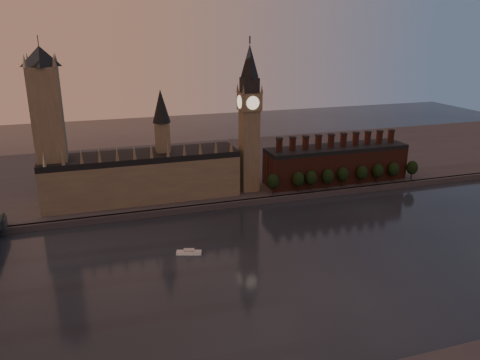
# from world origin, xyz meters

# --- Properties ---
(ground) EXTENTS (900.00, 900.00, 0.00)m
(ground) POSITION_xyz_m (0.00, 0.00, 0.00)
(ground) COLOR black
(ground) RESTS_ON ground
(north_bank) EXTENTS (900.00, 182.00, 4.00)m
(north_bank) POSITION_xyz_m (0.00, 178.04, 2.00)
(north_bank) COLOR #414146
(north_bank) RESTS_ON ground
(palace_of_westminster) EXTENTS (130.00, 30.30, 74.00)m
(palace_of_westminster) POSITION_xyz_m (-64.41, 114.91, 21.63)
(palace_of_westminster) COLOR gray
(palace_of_westminster) RESTS_ON north_bank
(victoria_tower) EXTENTS (24.00, 24.00, 108.00)m
(victoria_tower) POSITION_xyz_m (-120.00, 115.00, 59.09)
(victoria_tower) COLOR gray
(victoria_tower) RESTS_ON north_bank
(big_ben) EXTENTS (15.00, 15.00, 107.00)m
(big_ben) POSITION_xyz_m (10.00, 110.00, 56.83)
(big_ben) COLOR gray
(big_ben) RESTS_ON north_bank
(chimney_block) EXTENTS (110.00, 25.00, 37.00)m
(chimney_block) POSITION_xyz_m (80.00, 110.00, 17.82)
(chimney_block) COLOR #50281E
(chimney_block) RESTS_ON north_bank
(embankment_tree_0) EXTENTS (8.60, 8.60, 14.88)m
(embankment_tree_0) POSITION_xyz_m (22.75, 95.29, 13.47)
(embankment_tree_0) COLOR black
(embankment_tree_0) RESTS_ON north_bank
(embankment_tree_1) EXTENTS (8.60, 8.60, 14.88)m
(embankment_tree_1) POSITION_xyz_m (41.80, 94.55, 13.47)
(embankment_tree_1) COLOR black
(embankment_tree_1) RESTS_ON north_bank
(embankment_tree_2) EXTENTS (8.60, 8.60, 14.88)m
(embankment_tree_2) POSITION_xyz_m (52.02, 94.67, 13.47)
(embankment_tree_2) COLOR black
(embankment_tree_2) RESTS_ON north_bank
(embankment_tree_3) EXTENTS (8.60, 8.60, 14.88)m
(embankment_tree_3) POSITION_xyz_m (65.12, 94.17, 13.47)
(embankment_tree_3) COLOR black
(embankment_tree_3) RESTS_ON north_bank
(embankment_tree_4) EXTENTS (8.60, 8.60, 14.88)m
(embankment_tree_4) POSITION_xyz_m (78.01, 95.39, 13.47)
(embankment_tree_4) COLOR black
(embankment_tree_4) RESTS_ON north_bank
(embankment_tree_5) EXTENTS (8.60, 8.60, 14.88)m
(embankment_tree_5) POSITION_xyz_m (93.60, 94.67, 13.47)
(embankment_tree_5) COLOR black
(embankment_tree_5) RESTS_ON north_bank
(embankment_tree_6) EXTENTS (8.60, 8.60, 14.88)m
(embankment_tree_6) POSITION_xyz_m (107.61, 95.11, 13.47)
(embankment_tree_6) COLOR black
(embankment_tree_6) RESTS_ON north_bank
(embankment_tree_7) EXTENTS (8.60, 8.60, 14.88)m
(embankment_tree_7) POSITION_xyz_m (121.13, 94.82, 13.47)
(embankment_tree_7) COLOR black
(embankment_tree_7) RESTS_ON north_bank
(embankment_tree_8) EXTENTS (8.60, 8.60, 14.88)m
(embankment_tree_8) POSITION_xyz_m (137.70, 94.15, 13.47)
(embankment_tree_8) COLOR black
(embankment_tree_8) RESTS_ON north_bank
(river_boat) EXTENTS (13.92, 7.62, 2.68)m
(river_boat) POSITION_xyz_m (-51.27, 30.80, 1.02)
(river_boat) COLOR silver
(river_boat) RESTS_ON ground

